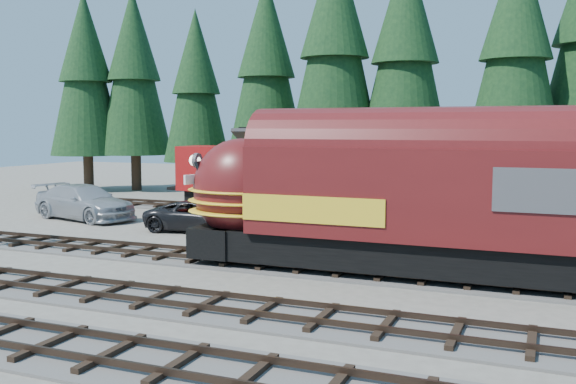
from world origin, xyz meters
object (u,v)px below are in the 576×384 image
at_px(depot, 388,179).
at_px(pickup_truck_b, 84,202).
at_px(caboose, 252,173).
at_px(locomotive, 391,203).
at_px(pickup_truck_a, 201,216).

bearing_deg(depot, pickup_truck_b, 177.66).
bearing_deg(caboose, depot, -35.47).
distance_m(depot, caboose, 12.94).
relative_size(locomotive, pickup_truck_a, 2.98).
height_order(depot, locomotive, depot).
relative_size(depot, pickup_truck_b, 1.86).
height_order(locomotive, caboose, caboose).
xyz_separation_m(depot, caboose, (-10.53, 7.50, -0.52)).
bearing_deg(caboose, pickup_truck_b, -137.87).
distance_m(depot, pickup_truck_b, 18.13).
height_order(depot, pickup_truck_b, depot).
xyz_separation_m(locomotive, pickup_truck_b, (-19.68, 7.24, -1.66)).
bearing_deg(pickup_truck_b, depot, -79.23).
bearing_deg(caboose, pickup_truck_a, -83.61).
height_order(pickup_truck_a, pickup_truck_b, pickup_truck_b).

